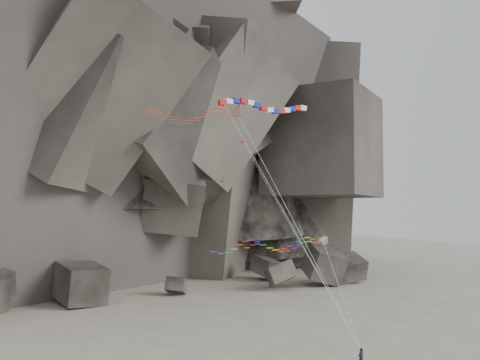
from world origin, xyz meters
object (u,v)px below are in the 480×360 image
kite_flyer (361,357)px  delta_kite (190,114)px  parafoil_kite (266,245)px  banner_kite (265,107)px  pennant_kite (271,192)px

kite_flyer → delta_kite: (-11.20, 13.39, 23.57)m
parafoil_kite → banner_kite: bearing=40.3°
kite_flyer → pennant_kite: (-3.27, 10.01, 15.40)m
banner_kite → parafoil_kite: 15.46m
kite_flyer → pennant_kite: 18.65m
kite_flyer → banner_kite: (-2.14, 12.79, 25.00)m
kite_flyer → banner_kite: banner_kite is taller
parafoil_kite → delta_kite: bearing=149.2°
kite_flyer → pennant_kite: size_ratio=0.11×
delta_kite → parafoil_kite: (8.31, -1.83, -13.96)m
delta_kite → banner_kite: banner_kite is taller
delta_kite → parafoil_kite: delta_kite is taller
kite_flyer → delta_kite: size_ratio=0.09×
banner_kite → parafoil_kite: size_ratio=1.68×
banner_kite → parafoil_kite: bearing=-121.6°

